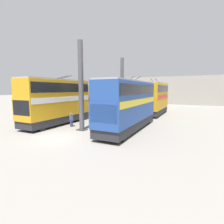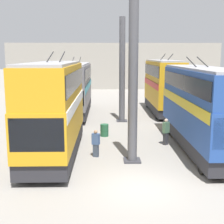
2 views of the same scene
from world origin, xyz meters
The scene contains 11 objects.
ground_plane centered at (0.00, 0.00, 0.00)m, with size 240.00×240.00×0.00m, color gray.
depot_back_wall centered at (40.16, 0.00, 3.86)m, with size 0.50×36.00×7.73m.
support_column_near centered at (3.37, 0.00, 4.29)m, with size 0.91×0.91×8.82m.
support_column_far centered at (13.87, 0.00, 4.29)m, with size 0.91×0.91×8.82m.
bus_left_near centered at (5.50, -4.31, 2.83)m, with size 10.92×2.54×5.59m.
bus_left_far centered at (17.87, -4.31, 2.95)m, with size 9.33×2.54×5.82m.
bus_right_near centered at (4.57, 4.31, 3.00)m, with size 9.52×2.54×5.90m.
bus_right_far centered at (17.45, 4.31, 2.80)m, with size 11.03×2.54×5.53m.
person_by_left_row centered at (6.48, -2.42, 0.90)m, with size 0.44×0.48×1.71m.
person_by_right_row centered at (4.17, 1.99, 0.81)m, with size 0.37×0.48×1.55m.
oil_drum centered at (8.74, 1.51, 0.43)m, with size 0.60×0.60×0.86m.
Camera 2 is at (-12.77, 1.45, 5.64)m, focal length 50.00 mm.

